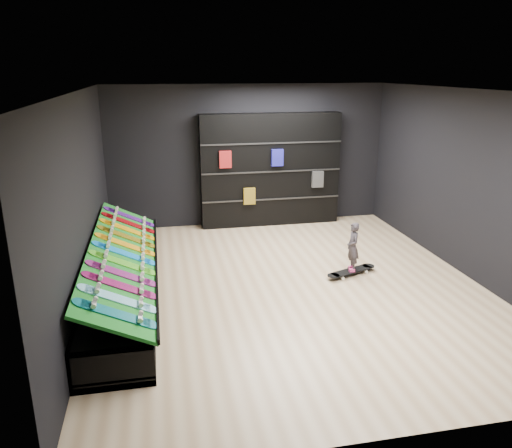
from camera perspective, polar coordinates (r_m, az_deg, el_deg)
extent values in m
cube|color=tan|center=(8.00, 3.83, -7.06)|extent=(6.00, 7.00, 0.01)
cube|color=white|center=(7.29, 4.31, 14.94)|extent=(6.00, 7.00, 0.01)
cube|color=black|center=(10.85, -0.88, 7.81)|extent=(6.00, 0.02, 3.00)
cube|color=black|center=(4.41, 16.25, -7.52)|extent=(6.00, 0.02, 3.00)
cube|color=black|center=(7.32, -19.24, 2.11)|extent=(0.02, 7.00, 3.00)
cube|color=black|center=(8.78, 23.34, 4.09)|extent=(0.02, 7.00, 3.00)
cube|color=#0F6117|center=(7.50, -14.86, -3.46)|extent=(0.92, 4.50, 0.46)
cube|color=black|center=(10.82, 1.64, 6.19)|extent=(3.01, 0.35, 2.41)
imported|color=black|center=(8.40, 10.95, -3.63)|extent=(0.14, 0.20, 0.50)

